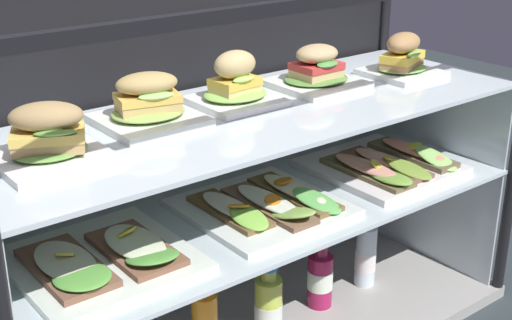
# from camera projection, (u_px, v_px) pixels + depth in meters

# --- Properties ---
(case_frame) EXTENTS (1.39, 0.51, 0.92)m
(case_frame) POSITION_uv_depth(u_px,v_px,m) (215.00, 145.00, 1.77)
(case_frame) COLOR black
(case_frame) RESTS_ON ground
(riser_lower_tier) EXTENTS (1.33, 0.45, 0.34)m
(riser_lower_tier) POSITION_uv_depth(u_px,v_px,m) (256.00, 274.00, 1.76)
(riser_lower_tier) COLOR silver
(riser_lower_tier) RESTS_ON case_base_deck
(shelf_lower_glass) EXTENTS (1.34, 0.47, 0.01)m
(shelf_lower_glass) POSITION_uv_depth(u_px,v_px,m) (256.00, 209.00, 1.70)
(shelf_lower_glass) COLOR silver
(shelf_lower_glass) RESTS_ON riser_lower_tier
(riser_upper_tier) EXTENTS (1.33, 0.45, 0.23)m
(riser_upper_tier) POSITION_uv_depth(u_px,v_px,m) (256.00, 162.00, 1.65)
(riser_upper_tier) COLOR silver
(riser_upper_tier) RESTS_ON shelf_lower_glass
(shelf_upper_glass) EXTENTS (1.34, 0.47, 0.01)m
(shelf_upper_glass) POSITION_uv_depth(u_px,v_px,m) (256.00, 112.00, 1.61)
(shelf_upper_glass) COLOR silver
(shelf_upper_glass) RESTS_ON riser_upper_tier
(plated_roll_sandwich_mid_right) EXTENTS (0.20, 0.20, 0.11)m
(plated_roll_sandwich_mid_right) POSITION_uv_depth(u_px,v_px,m) (49.00, 140.00, 1.30)
(plated_roll_sandwich_mid_right) COLOR white
(plated_roll_sandwich_mid_right) RESTS_ON shelf_upper_glass
(plated_roll_sandwich_far_right) EXTENTS (0.20, 0.20, 0.11)m
(plated_roll_sandwich_far_right) POSITION_uv_depth(u_px,v_px,m) (148.00, 106.00, 1.50)
(plated_roll_sandwich_far_right) COLOR white
(plated_roll_sandwich_far_right) RESTS_ON shelf_upper_glass
(plated_roll_sandwich_left_of_center) EXTENTS (0.18, 0.18, 0.13)m
(plated_roll_sandwich_left_of_center) POSITION_uv_depth(u_px,v_px,m) (235.00, 86.00, 1.63)
(plated_roll_sandwich_left_of_center) COLOR white
(plated_roll_sandwich_left_of_center) RESTS_ON shelf_upper_glass
(plated_roll_sandwich_near_right_corner) EXTENTS (0.20, 0.20, 0.11)m
(plated_roll_sandwich_near_right_corner) POSITION_uv_depth(u_px,v_px,m) (317.00, 72.00, 1.77)
(plated_roll_sandwich_near_right_corner) COLOR white
(plated_roll_sandwich_near_right_corner) RESTS_ON shelf_upper_glass
(plated_roll_sandwich_right_of_center) EXTENTS (0.18, 0.18, 0.11)m
(plated_roll_sandwich_right_of_center) POSITION_uv_depth(u_px,v_px,m) (404.00, 60.00, 1.87)
(plated_roll_sandwich_right_of_center) COLOR white
(plated_roll_sandwich_right_of_center) RESTS_ON shelf_upper_glass
(open_sandwich_tray_left_of_center) EXTENTS (0.34, 0.34, 0.06)m
(open_sandwich_tray_left_of_center) POSITION_uv_depth(u_px,v_px,m) (103.00, 259.00, 1.43)
(open_sandwich_tray_left_of_center) COLOR white
(open_sandwich_tray_left_of_center) RESTS_ON shelf_lower_glass
(open_sandwich_tray_mid_left) EXTENTS (0.34, 0.35, 0.06)m
(open_sandwich_tray_mid_left) POSITION_uv_depth(u_px,v_px,m) (266.00, 205.00, 1.66)
(open_sandwich_tray_mid_left) COLOR white
(open_sandwich_tray_mid_left) RESTS_ON shelf_lower_glass
(open_sandwich_tray_far_right) EXTENTS (0.34, 0.35, 0.06)m
(open_sandwich_tray_far_right) POSITION_uv_depth(u_px,v_px,m) (387.00, 165.00, 1.89)
(open_sandwich_tray_far_right) COLOR white
(open_sandwich_tray_far_right) RESTS_ON shelf_lower_glass
(juice_bottle_front_middle) EXTENTS (0.07, 0.07, 0.19)m
(juice_bottle_front_middle) POSITION_uv_depth(u_px,v_px,m) (268.00, 304.00, 1.81)
(juice_bottle_front_middle) COLOR #B8CC48
(juice_bottle_front_middle) RESTS_ON case_base_deck
(juice_bottle_front_right_end) EXTENTS (0.07, 0.07, 0.21)m
(juice_bottle_front_right_end) POSITION_uv_depth(u_px,v_px,m) (321.00, 278.00, 1.92)
(juice_bottle_front_right_end) COLOR #A01A48
(juice_bottle_front_right_end) RESTS_ON case_base_deck
(juice_bottle_tucked_behind) EXTENTS (0.06, 0.06, 0.24)m
(juice_bottle_tucked_behind) POSITION_uv_depth(u_px,v_px,m) (367.00, 255.00, 2.01)
(juice_bottle_tucked_behind) COLOR white
(juice_bottle_tucked_behind) RESTS_ON case_base_deck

